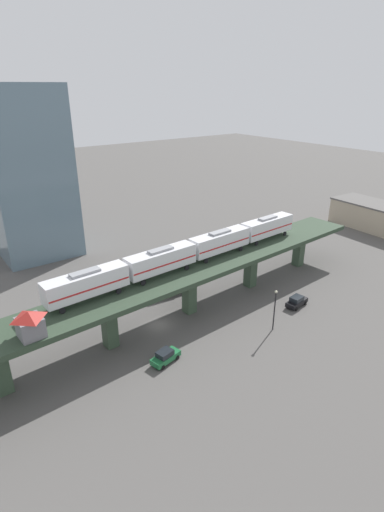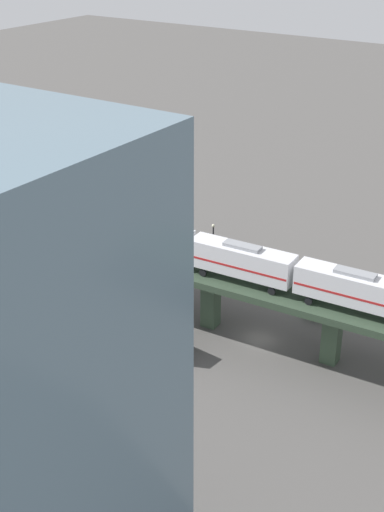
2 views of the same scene
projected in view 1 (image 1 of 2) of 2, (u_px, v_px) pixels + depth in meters
The scene contains 9 objects.
ground_plane at pixel (158, 325), 64.04m from camera, with size 400.00×400.00×0.00m, color #514F4C.
elevated_viaduct at pixel (156, 288), 61.29m from camera, with size 13.51×92.33×7.84m.
subway_train at pixel (192, 250), 65.80m from camera, with size 5.60×49.88×4.45m.
signal_hut at pixel (30, 323), 46.89m from camera, with size 3.39×3.39×3.40m.
street_car_black at pixel (297, 301), 69.19m from camera, with size 2.37×4.59×1.89m.
street_car_green at pixel (165, 356), 55.12m from camera, with size 2.69×4.68×1.89m.
delivery_truck at pixel (174, 283), 73.91m from camera, with size 2.94×7.38×3.20m.
street_lamp at pixel (275, 307), 61.25m from camera, with size 0.44×0.44×6.94m.
office_tower at pixel (27, 174), 85.26m from camera, with size 16.00×16.00×36.00m.
Camera 1 is at (46.98, -28.18, 35.39)m, focal length 28.00 mm.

